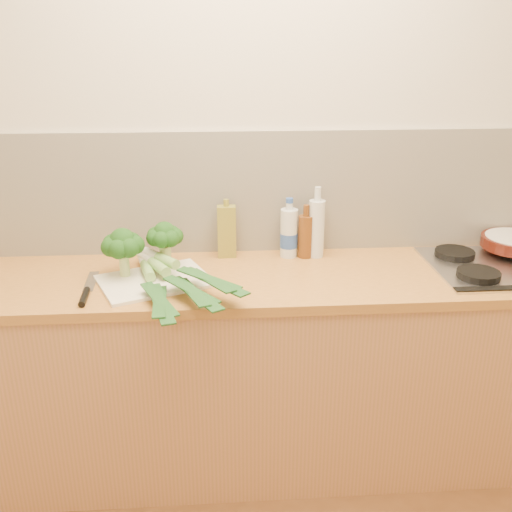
{
  "coord_description": "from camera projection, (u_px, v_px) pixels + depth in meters",
  "views": [
    {
      "loc": [
        -0.17,
        -0.95,
        1.8
      ],
      "look_at": [
        -0.02,
        1.1,
        1.02
      ],
      "focal_mm": 40.0,
      "sensor_mm": 36.0,
      "label": 1
    }
  ],
  "objects": [
    {
      "name": "water_bottle",
      "position": [
        289.0,
        234.0,
        2.5
      ],
      "size": [
        0.08,
        0.08,
        0.25
      ],
      "color": "silver",
      "rests_on": "counter"
    },
    {
      "name": "amber_bottle",
      "position": [
        305.0,
        236.0,
        2.49
      ],
      "size": [
        0.06,
        0.06,
        0.24
      ],
      "color": "#5E3412",
      "rests_on": "counter"
    },
    {
      "name": "leek_mid",
      "position": [
        168.0,
        273.0,
        2.21
      ],
      "size": [
        0.36,
        0.59,
        0.04
      ],
      "rotation": [
        0.0,
        0.0,
        0.51
      ],
      "color": "white",
      "rests_on": "chopping_board"
    },
    {
      "name": "glass_bottle",
      "position": [
        316.0,
        228.0,
        2.49
      ],
      "size": [
        0.07,
        0.07,
        0.31
      ],
      "color": "silver",
      "rests_on": "counter"
    },
    {
      "name": "leek_back",
      "position": [
        180.0,
        267.0,
        2.23
      ],
      "size": [
        0.43,
        0.5,
        0.04
      ],
      "rotation": [
        0.0,
        0.0,
        0.7
      ],
      "color": "white",
      "rests_on": "chopping_board"
    },
    {
      "name": "counter",
      "position": [
        259.0,
        369.0,
        2.5
      ],
      "size": [
        3.2,
        0.62,
        0.9
      ],
      "color": "#B7794C",
      "rests_on": "ground"
    },
    {
      "name": "room_shell",
      "position": [
        254.0,
        193.0,
        2.51
      ],
      "size": [
        3.5,
        3.5,
        3.5
      ],
      "color": "beige",
      "rests_on": "ground"
    },
    {
      "name": "chopping_board",
      "position": [
        155.0,
        281.0,
        2.26
      ],
      "size": [
        0.5,
        0.45,
        0.01
      ],
      "primitive_type": "cube",
      "rotation": [
        0.0,
        0.0,
        0.4
      ],
      "color": "silver",
      "rests_on": "counter"
    },
    {
      "name": "gas_hob",
      "position": [
        501.0,
        265.0,
        2.39
      ],
      "size": [
        0.58,
        0.5,
        0.04
      ],
      "color": "silver",
      "rests_on": "counter"
    },
    {
      "name": "leek_front",
      "position": [
        150.0,
        277.0,
        2.22
      ],
      "size": [
        0.22,
        0.67,
        0.04
      ],
      "rotation": [
        0.0,
        0.0,
        0.24
      ],
      "color": "white",
      "rests_on": "chopping_board"
    },
    {
      "name": "oil_tin",
      "position": [
        227.0,
        231.0,
        2.49
      ],
      "size": [
        0.08,
        0.05,
        0.26
      ],
      "color": "olive",
      "rests_on": "counter"
    },
    {
      "name": "broccoli_right",
      "position": [
        165.0,
        237.0,
        2.33
      ],
      "size": [
        0.15,
        0.15,
        0.2
      ],
      "color": "#AFC673",
      "rests_on": "chopping_board"
    },
    {
      "name": "broccoli_left",
      "position": [
        123.0,
        245.0,
        2.25
      ],
      "size": [
        0.17,
        0.17,
        0.2
      ],
      "color": "#AFC673",
      "rests_on": "chopping_board"
    },
    {
      "name": "chefs_knife",
      "position": [
        86.0,
        293.0,
        2.14
      ],
      "size": [
        0.05,
        0.34,
        0.02
      ],
      "rotation": [
        0.0,
        0.0,
        0.06
      ],
      "color": "silver",
      "rests_on": "counter"
    }
  ]
}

